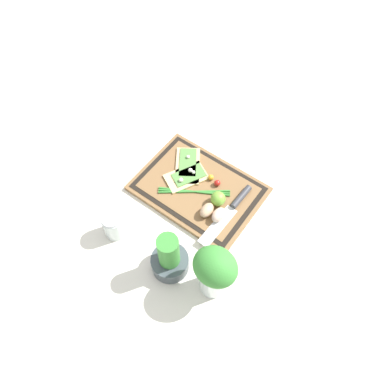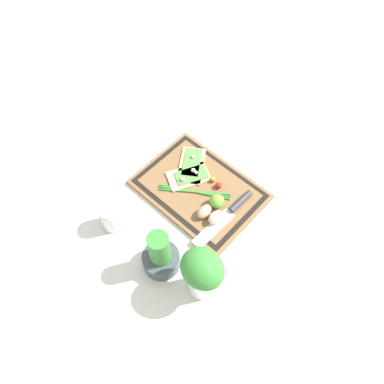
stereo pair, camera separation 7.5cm
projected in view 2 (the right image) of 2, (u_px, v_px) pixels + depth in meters
The scene contains 14 objects.
ground_plane at pixel (199, 191), 1.33m from camera, with size 6.00×6.00×0.00m, color silver.
cutting_board at pixel (199, 189), 1.32m from camera, with size 0.43×0.31×0.02m.
pizza_slice_near at pixel (192, 165), 1.36m from camera, with size 0.16×0.18×0.02m.
pizza_slice_far at pixel (189, 176), 1.33m from camera, with size 0.14×0.17×0.02m.
knife at pixel (233, 209), 1.26m from camera, with size 0.05×0.27×0.02m.
egg_brown at pixel (204, 212), 1.24m from camera, with size 0.04×0.06×0.04m, color tan.
egg_pink at pixel (215, 217), 1.23m from camera, with size 0.04×0.06×0.04m, color beige.
lime at pixel (217, 201), 1.26m from camera, with size 0.05×0.05×0.05m, color #70A838.
cherry_tomato_red at pixel (218, 185), 1.31m from camera, with size 0.02×0.02×0.02m, color red.
cherry_tomato_yellow at pixel (213, 179), 1.32m from camera, with size 0.02×0.02×0.02m, color gold.
scallion_bunch at pixel (194, 192), 1.30m from camera, with size 0.22×0.16×0.01m.
herb_pot at pixel (161, 256), 1.13m from camera, with size 0.12×0.12×0.18m.
sauce_jar at pixel (111, 218), 1.22m from camera, with size 0.07×0.07×0.10m.
herb_glass at pixel (202, 273), 1.04m from camera, with size 0.13×0.11×0.21m.
Camera 2 is at (-0.46, 0.54, 1.13)m, focal length 35.00 mm.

